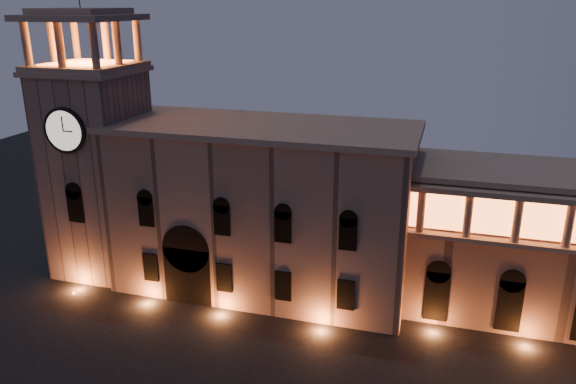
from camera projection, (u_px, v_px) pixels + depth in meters
name	position (u px, v px, depth m)	size (l,w,h in m)	color
government_building	(262.00, 208.00, 57.87)	(30.80, 12.80, 17.60)	#8A6A5A
clock_tower	(98.00, 162.00, 60.71)	(9.80, 9.80, 32.40)	#8A6A5A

